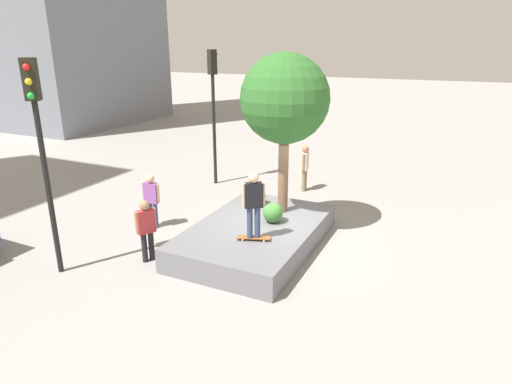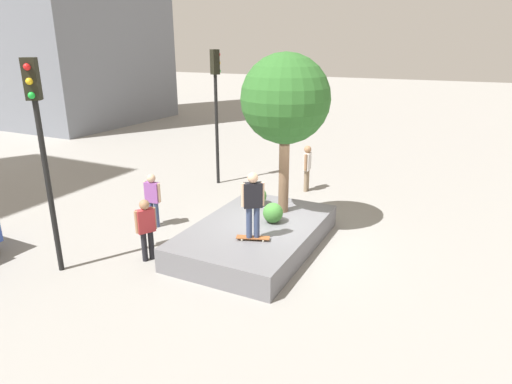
% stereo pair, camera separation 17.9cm
% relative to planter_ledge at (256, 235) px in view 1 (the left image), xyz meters
% --- Properties ---
extents(ground_plane, '(120.00, 120.00, 0.00)m').
position_rel_planter_ledge_xyz_m(ground_plane, '(0.60, -0.28, -0.30)').
color(ground_plane, gray).
extents(planter_ledge, '(4.62, 2.94, 0.61)m').
position_rel_planter_ledge_xyz_m(planter_ledge, '(0.00, 0.00, 0.00)').
color(planter_ledge, slate).
rests_on(planter_ledge, ground).
extents(plaza_tree, '(2.34, 2.34, 4.28)m').
position_rel_planter_ledge_xyz_m(plaza_tree, '(1.22, -0.24, 3.38)').
color(plaza_tree, brown).
rests_on(plaza_tree, planter_ledge).
extents(boxwood_shrub, '(0.53, 0.53, 0.53)m').
position_rel_planter_ledge_xyz_m(boxwood_shrub, '(0.35, -0.32, 0.57)').
color(boxwood_shrub, '#3D7A33').
rests_on(boxwood_shrub, planter_ledge).
extents(hedge_clump, '(0.55, 0.55, 0.55)m').
position_rel_planter_ledge_xyz_m(hedge_clump, '(1.36, 0.63, 0.58)').
color(hedge_clump, '#4C8C3D').
rests_on(hedge_clump, planter_ledge).
extents(skateboard, '(0.47, 0.82, 0.07)m').
position_rel_planter_ledge_xyz_m(skateboard, '(-0.86, -0.34, 0.36)').
color(skateboard, brown).
rests_on(skateboard, planter_ledge).
extents(skateboarder, '(0.40, 0.46, 1.61)m').
position_rel_planter_ledge_xyz_m(skateboarder, '(-0.86, -0.34, 1.30)').
color(skateboarder, navy).
rests_on(skateboarder, skateboard).
extents(traffic_light_corner, '(0.37, 0.36, 4.88)m').
position_rel_planter_ledge_xyz_m(traffic_light_corner, '(4.35, 3.75, 3.00)').
color(traffic_light_corner, black).
rests_on(traffic_light_corner, ground).
extents(traffic_light_median, '(0.37, 0.37, 4.80)m').
position_rel_planter_ledge_xyz_m(traffic_light_median, '(-3.19, 3.55, 2.96)').
color(traffic_light_median, black).
rests_on(traffic_light_median, ground).
extents(passerby_with_bag, '(0.56, 0.26, 1.66)m').
position_rel_planter_ledge_xyz_m(passerby_with_bag, '(4.94, 0.41, 0.66)').
color(passerby_with_bag, '#847056').
rests_on(passerby_with_bag, ground).
extents(pedestrian_crossing, '(0.48, 0.36, 1.57)m').
position_rel_planter_ledge_xyz_m(pedestrian_crossing, '(-1.86, 2.03, 0.60)').
color(pedestrian_crossing, black).
rests_on(pedestrian_crossing, ground).
extents(bystander_watching, '(0.25, 0.54, 1.59)m').
position_rel_planter_ledge_xyz_m(bystander_watching, '(-0.12, 3.24, 0.61)').
color(bystander_watching, navy).
rests_on(bystander_watching, ground).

